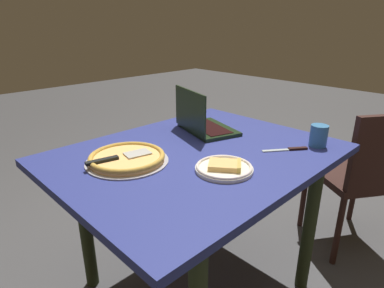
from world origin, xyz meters
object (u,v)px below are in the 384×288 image
(laptop, at_px, (202,123))
(table_knife, at_px, (289,149))
(dining_table, at_px, (197,172))
(drink_cup, at_px, (319,135))
(pizza_tray, at_px, (127,158))
(chair_near, at_px, (364,173))
(pizza_plate, at_px, (224,167))

(laptop, relative_size, table_knife, 2.01)
(dining_table, xyz_separation_m, drink_cup, (0.45, -0.34, 0.15))
(dining_table, bearing_deg, pizza_tray, 157.31)
(laptop, relative_size, pizza_tray, 1.09)
(pizza_tray, relative_size, drink_cup, 3.38)
(dining_table, height_order, chair_near, chair_near)
(dining_table, distance_m, chair_near, 1.01)
(pizza_plate, bearing_deg, drink_cup, -14.16)
(pizza_tray, height_order, drink_cup, drink_cup)
(dining_table, bearing_deg, drink_cup, -37.34)
(dining_table, xyz_separation_m, table_knife, (0.31, -0.28, 0.10))
(laptop, bearing_deg, dining_table, -140.47)
(drink_cup, relative_size, chair_near, 0.12)
(pizza_plate, height_order, chair_near, chair_near)
(drink_cup, bearing_deg, pizza_plate, 165.84)
(chair_near, bearing_deg, laptop, 137.24)
(pizza_plate, distance_m, table_knife, 0.38)
(chair_near, bearing_deg, pizza_plate, 166.35)
(dining_table, xyz_separation_m, pizza_tray, (-0.29, 0.12, 0.12))
(pizza_plate, xyz_separation_m, pizza_tray, (-0.22, 0.34, 0.00))
(laptop, relative_size, drink_cup, 3.67)
(laptop, xyz_separation_m, chair_near, (0.68, -0.63, -0.30))
(pizza_plate, relative_size, pizza_tray, 0.66)
(dining_table, relative_size, pizza_tray, 3.60)
(pizza_plate, xyz_separation_m, table_knife, (0.38, -0.07, -0.01))
(laptop, xyz_separation_m, pizza_plate, (-0.28, -0.39, -0.03))
(laptop, distance_m, chair_near, 0.97)
(pizza_plate, xyz_separation_m, chair_near, (0.96, -0.23, -0.27))
(table_knife, bearing_deg, chair_near, -15.87)
(pizza_tray, relative_size, table_knife, 1.84)
(table_knife, distance_m, drink_cup, 0.16)
(pizza_plate, height_order, table_knife, pizza_plate)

